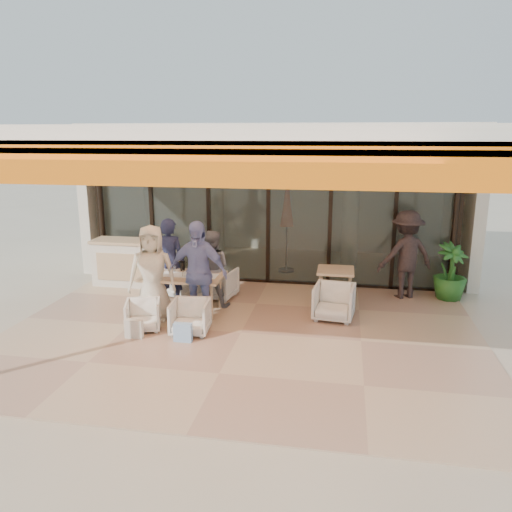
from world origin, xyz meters
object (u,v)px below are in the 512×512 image
Objects in this scene: diner_navy at (170,262)px; diner_cream at (152,274)px; chair_near_left at (143,314)px; chair_far_left at (179,282)px; diner_grey at (211,269)px; host_counter at (135,263)px; dining_table at (183,278)px; side_chair at (334,300)px; side_table at (336,275)px; standing_woman at (406,255)px; potted_palm at (450,272)px; chair_far_right at (218,282)px; diner_periwinkle at (198,273)px; chair_near_right at (190,316)px.

diner_navy is 0.99× the size of diner_cream.
diner_cream is at bearing 71.84° from chair_near_left.
diner_grey is at bearing 169.86° from chair_far_left.
host_counter is 1.23× the size of dining_table.
chair_far_left is at bearing 172.58° from side_chair.
dining_table is at bearing -162.35° from side_table.
potted_palm is at bearing 159.22° from standing_woman.
side_chair reaches higher than chair_far_right.
chair_far_left is 0.84m from chair_far_right.
dining_table is 1.09m from chair_far_right.
diner_navy is 3.27m from side_chair.
diner_periwinkle is at bearing 141.59° from chair_far_left.
diner_navy is at bearing 41.02° from chair_far_right.
dining_table reaches higher than chair_near_left.
side_chair is 2.11m from standing_woman.
standing_woman reaches higher than diner_navy.
dining_table reaches higher than chair_far_right.
side_chair is at bearing 2.90° from dining_table.
chair_far_left is at bearing -14.54° from standing_woman.
diner_cream is (0.00, -0.90, 0.01)m from diner_navy.
diner_cream is at bearing 69.29° from chair_far_right.
dining_table is at bearing 108.78° from chair_near_right.
standing_woman is (4.60, 1.19, 0.05)m from diner_navy.
host_counter is at bearing 169.85° from side_chair.
host_counter is 2.81m from diner_periwinkle.
diner_periwinkle is at bearing -46.80° from dining_table.
host_counter is 1.22× the size of diner_grey.
chair_near_left is (1.18, -2.42, -0.24)m from host_counter.
standing_woman is at bearing 36.37° from diner_periwinkle.
diner_cream is (-0.84, -0.90, 0.12)m from diner_grey.
side_table is at bearing 96.59° from side_chair.
side_chair is at bearing -16.74° from host_counter.
diner_cream is at bearing 42.99° from diner_grey.
chair_near_left is 6.10m from potted_palm.
diner_cream reaches higher than potted_palm.
side_chair is (3.21, 1.10, 0.07)m from chair_near_left.
diner_grey is at bearing 46.01° from dining_table.
diner_cream is at bearing -58.46° from host_counter.
dining_table is at bearing 42.02° from diner_grey.
host_counter is 4.59m from side_chair.
chair_near_right is at bearing -18.16° from chair_near_left.
dining_table is at bearing 75.84° from chair_far_right.
potted_palm reaches higher than chair_far_left.
chair_near_left is at bearing 55.05° from diner_grey.
diner_periwinkle is at bearing 100.25° from chair_far_right.
diner_grey is (2.02, -1.02, 0.23)m from host_counter.
chair_near_right is 1.47m from diner_grey.
host_counter is at bearing -37.48° from diner_navy.
side_table reaches higher than chair_near_right.
diner_cream is at bearing 110.62° from chair_far_left.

